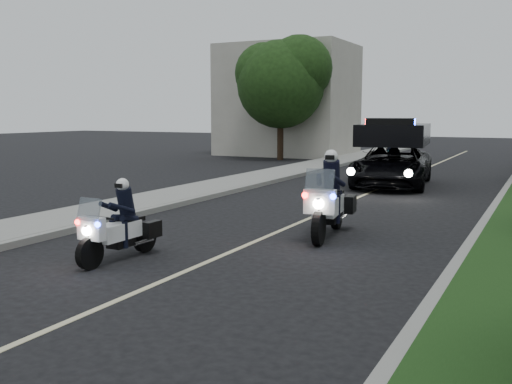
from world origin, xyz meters
TOP-DOWN VIEW (x-y plane):
  - ground at (0.00, 0.00)m, footprint 120.00×120.00m
  - curb_right at (4.10, 10.00)m, footprint 0.20×60.00m
  - curb_left at (-4.10, 10.00)m, footprint 0.20×60.00m
  - sidewalk_left at (-5.20, 10.00)m, footprint 2.00×60.00m
  - building_far at (-10.00, 26.00)m, footprint 8.00×6.00m
  - lane_marking at (0.00, 10.00)m, footprint 0.12×50.00m
  - police_moto_left at (-1.52, -0.51)m, footprint 0.67×1.79m
  - police_moto_right at (1.18, 3.19)m, footprint 1.09×2.32m
  - police_suv at (0.20, 12.68)m, footprint 3.25×5.81m
  - bicycle at (-2.23, 22.06)m, footprint 0.66×1.75m
  - cyclist at (-2.23, 22.06)m, footprint 0.58×0.42m
  - tree_left_near at (-8.57, 21.77)m, footprint 6.41×6.41m

SIDE VIEW (x-z plane):
  - ground at x=0.00m, z-range 0.00..0.00m
  - police_moto_left at x=-1.52m, z-range -0.75..0.75m
  - police_moto_right at x=1.18m, z-range -0.95..0.95m
  - police_suv at x=0.20m, z-range -1.34..1.34m
  - bicycle at x=-2.23m, z-range -0.45..0.45m
  - cyclist at x=-2.23m, z-range -0.77..0.77m
  - tree_left_near at x=-8.57m, z-range -4.18..4.18m
  - lane_marking at x=0.00m, z-range 0.00..0.01m
  - curb_right at x=4.10m, z-range 0.00..0.15m
  - curb_left at x=-4.10m, z-range 0.00..0.15m
  - sidewalk_left at x=-5.20m, z-range 0.00..0.16m
  - building_far at x=-10.00m, z-range 0.00..7.00m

